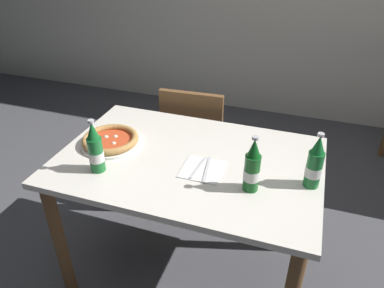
# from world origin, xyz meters

# --- Properties ---
(ground_plane) EXTENTS (8.00, 8.00, 0.00)m
(ground_plane) POSITION_xyz_m (0.00, 0.00, 0.00)
(ground_plane) COLOR #4C4C51
(dining_table_main) EXTENTS (1.20, 0.80, 0.75)m
(dining_table_main) POSITION_xyz_m (0.00, 0.00, 0.64)
(dining_table_main) COLOR silver
(dining_table_main) RESTS_ON ground_plane
(chair_behind_table) EXTENTS (0.42, 0.42, 0.85)m
(chair_behind_table) POSITION_xyz_m (-0.17, 0.61, 0.48)
(chair_behind_table) COLOR brown
(chair_behind_table) RESTS_ON ground_plane
(pizza_margherita_near) EXTENTS (0.29, 0.29, 0.04)m
(pizza_margherita_near) POSITION_xyz_m (-0.40, -0.00, 0.77)
(pizza_margherita_near) COLOR white
(pizza_margherita_near) RESTS_ON dining_table_main
(beer_bottle_left) EXTENTS (0.07, 0.07, 0.25)m
(beer_bottle_left) POSITION_xyz_m (0.31, -0.13, 0.85)
(beer_bottle_left) COLOR #14591E
(beer_bottle_left) RESTS_ON dining_table_main
(beer_bottle_center) EXTENTS (0.07, 0.07, 0.25)m
(beer_bottle_center) POSITION_xyz_m (0.54, -0.02, 0.85)
(beer_bottle_center) COLOR #196B2D
(beer_bottle_center) RESTS_ON dining_table_main
(beer_bottle_right) EXTENTS (0.07, 0.07, 0.25)m
(beer_bottle_right) POSITION_xyz_m (-0.35, -0.21, 0.85)
(beer_bottle_right) COLOR #196B2D
(beer_bottle_right) RESTS_ON dining_table_main
(napkin_with_cutlery) EXTENTS (0.18, 0.19, 0.01)m
(napkin_with_cutlery) POSITION_xyz_m (0.09, -0.06, 0.75)
(napkin_with_cutlery) COLOR white
(napkin_with_cutlery) RESTS_ON dining_table_main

